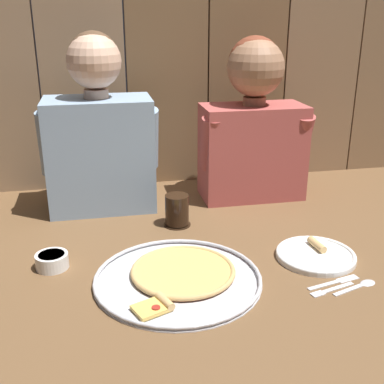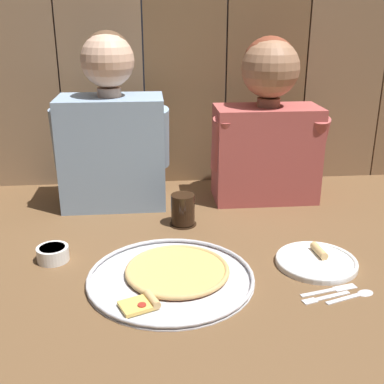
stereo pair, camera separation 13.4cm
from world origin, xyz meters
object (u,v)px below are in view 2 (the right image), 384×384
Objects in this scene: pizza_tray at (173,275)px; diner_left at (111,130)px; dipping_bowl at (53,253)px; drinking_glass at (183,210)px; dinner_plate at (316,261)px; diner_right at (267,123)px.

diner_left is (-0.18, 0.55, 0.26)m from pizza_tray.
pizza_tray is at bearing -21.30° from dipping_bowl.
drinking_glass is at bearing 81.40° from pizza_tray.
dinner_plate is at bearing -40.65° from drinking_glass.
dipping_bowl is at bearing -109.47° from diner_left.
diner_left reaches higher than dinner_plate.
dinner_plate is at bearing 5.81° from pizza_tray.
pizza_tray is at bearing -71.94° from diner_left.
diner_right is at bearing 33.81° from drinking_glass.
dinner_plate is 0.37× the size of diner_left.
drinking_glass is 0.43m from dipping_bowl.
diner_right reaches higher than drinking_glass.
diner_right reaches higher than pizza_tray.
pizza_tray is 0.73× the size of diner_left.
diner_left reaches higher than dipping_bowl.
diner_left is at bearing 138.60° from dinner_plate.
dinner_plate is at bearing -86.61° from diner_right.
diner_left reaches higher than pizza_tray.
pizza_tray is 1.94× the size of dinner_plate.
diner_left is at bearing 70.53° from dipping_bowl.
drinking_glass is 1.17× the size of dipping_bowl.
pizza_tray is 0.34m from drinking_glass.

